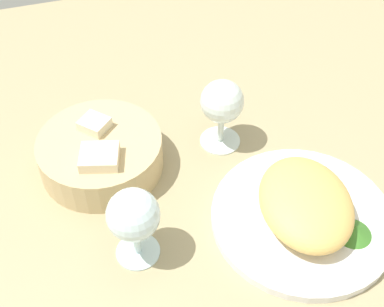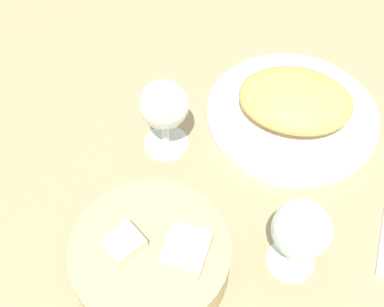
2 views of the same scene
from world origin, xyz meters
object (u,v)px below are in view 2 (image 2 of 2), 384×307
at_px(plate, 292,115).
at_px(bread_basket, 153,258).
at_px(wine_glass_far, 301,232).
at_px(wine_glass_near, 164,108).

distance_m(plate, bread_basket, 0.31).
height_order(bread_basket, wine_glass_far, wine_glass_far).
relative_size(bread_basket, wine_glass_near, 1.57).
distance_m(bread_basket, wine_glass_far, 0.18).
height_order(bread_basket, wine_glass_near, wine_glass_near).
xyz_separation_m(plate, wine_glass_near, (0.19, 0.06, 0.07)).
relative_size(wine_glass_near, wine_glass_far, 1.01).
distance_m(wine_glass_near, wine_glass_far, 0.24).
xyz_separation_m(bread_basket, wine_glass_near, (-0.00, -0.19, 0.05)).
bearing_deg(wine_glass_far, bread_basket, 5.39).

